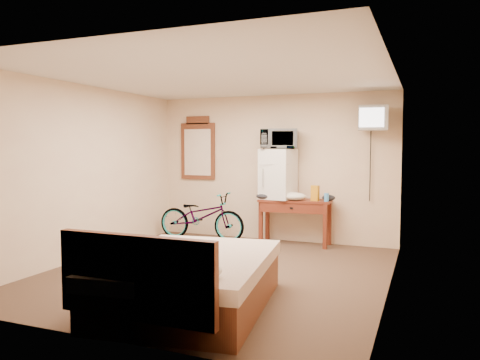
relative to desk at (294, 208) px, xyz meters
The scene contains 13 objects.
room 2.15m from the desk, 102.96° to the right, with size 4.60×4.64×2.50m.
desk is the anchor object (origin of this frame).
mini_fridge 0.63m from the desk, behind, with size 0.57×0.56×0.83m.
microwave 1.17m from the desk, behind, with size 0.60×0.41×0.33m, color white.
snack_bag 0.44m from the desk, ahead, with size 0.12×0.07×0.25m, color orange.
blue_cup 0.58m from the desk, ahead, with size 0.08×0.08×0.13m, color #4397E6.
cloth_cream 0.22m from the desk, 84.64° to the right, with size 0.41×0.32×0.13m, color beige.
cloth_dark_a 0.53m from the desk, 165.66° to the right, with size 0.28×0.21×0.10m, color black.
cloth_dark_b 0.58m from the desk, ahead, with size 0.21×0.17×0.10m, color black.
crt_television 1.89m from the desk, ahead, with size 0.47×0.58×0.38m.
wall_mirror 2.15m from the desk, behind, with size 0.68×0.04×1.15m.
bicycle 1.63m from the desk, behind, with size 0.55×1.58×0.83m, color black.
bed 3.40m from the desk, 93.01° to the right, with size 1.75×2.17×0.90m.
Camera 1 is at (2.47, -5.42, 1.61)m, focal length 35.00 mm.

